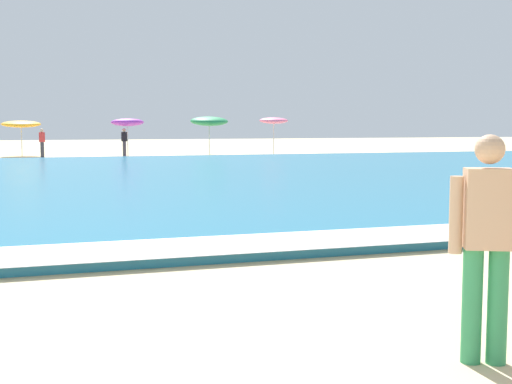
# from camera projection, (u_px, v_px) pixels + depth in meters

# --- Properties ---
(sea) EXTENTS (120.00, 28.00, 0.14)m
(sea) POSITION_uv_depth(u_px,v_px,m) (26.00, 180.00, 21.36)
(sea) COLOR teal
(sea) RESTS_ON ground
(surf_foam) EXTENTS (120.00, 1.45, 0.01)m
(surf_foam) POSITION_uv_depth(u_px,v_px,m) (17.00, 256.00, 8.67)
(surf_foam) COLOR white
(surf_foam) RESTS_ON sea
(beach_umbrella_2) EXTENTS (2.19, 2.21, 2.07)m
(beach_umbrella_2) POSITION_uv_depth(u_px,v_px,m) (21.00, 124.00, 39.27)
(beach_umbrella_2) COLOR beige
(beach_umbrella_2) RESTS_ON ground
(beach_umbrella_3) EXTENTS (1.85, 1.87, 2.19)m
(beach_umbrella_3) POSITION_uv_depth(u_px,v_px,m) (127.00, 122.00, 38.87)
(beach_umbrella_3) COLOR beige
(beach_umbrella_3) RESTS_ON ground
(beach_umbrella_4) EXTENTS (2.27, 2.30, 2.34)m
(beach_umbrella_4) POSITION_uv_depth(u_px,v_px,m) (209.00, 121.00, 41.31)
(beach_umbrella_4) COLOR beige
(beach_umbrella_4) RESTS_ON ground
(beach_umbrella_5) EXTENTS (1.74, 1.75, 2.26)m
(beach_umbrella_5) POSITION_uv_depth(u_px,v_px,m) (274.00, 121.00, 41.70)
(beach_umbrella_5) COLOR beige
(beach_umbrella_5) RESTS_ON ground
(beachgoer_near_row_mid) EXTENTS (0.32, 0.20, 1.58)m
(beachgoer_near_row_mid) POSITION_uv_depth(u_px,v_px,m) (42.00, 142.00, 37.79)
(beachgoer_near_row_mid) COLOR #383842
(beachgoer_near_row_mid) RESTS_ON ground
(beachgoer_near_row_right) EXTENTS (0.32, 0.20, 1.58)m
(beachgoer_near_row_right) POSITION_uv_depth(u_px,v_px,m) (124.00, 141.00, 39.45)
(beachgoer_near_row_right) COLOR #383842
(beachgoer_near_row_right) RESTS_ON ground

